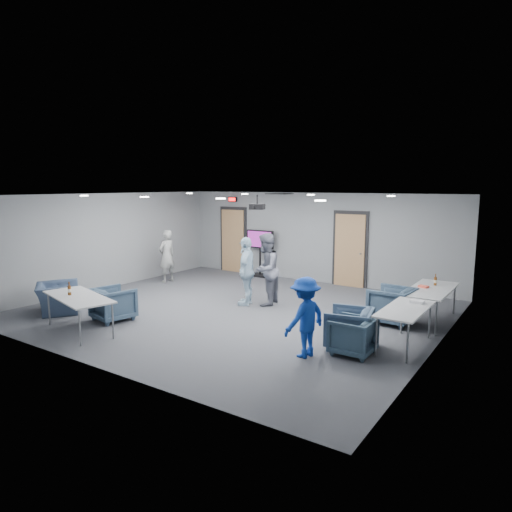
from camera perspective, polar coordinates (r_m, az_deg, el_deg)
The scene contains 29 objects.
floor at distance 10.84m, azimuth -2.53°, elevation -6.81°, with size 9.00×9.00×0.00m, color #3A3C42.
ceiling at distance 10.44m, azimuth -2.63°, elevation 7.60°, with size 9.00×9.00×0.00m, color white.
wall_back at distance 13.95m, azimuth 7.20°, elevation 2.31°, with size 9.00×0.02×2.70m, color slate.
wall_front at distance 7.76m, azimuth -20.39°, elevation -3.45°, with size 9.00×0.02×2.70m, color slate.
wall_left at distance 13.69m, azimuth -17.95°, elevation 1.82°, with size 0.02×8.00×2.70m, color slate.
wall_right at distance 8.72m, azimuth 22.02°, elevation -2.23°, with size 0.02×8.00×2.70m, color slate.
door_left at distance 15.51m, azimuth -2.86°, elevation 1.98°, with size 1.06×0.17×2.24m.
door_right at distance 13.46m, azimuth 11.66°, elevation 0.74°, with size 1.06×0.17×2.24m.
exit_sign at distance 15.39m, azimuth -2.94°, elevation 7.08°, with size 0.32×0.08×0.16m.
hvac_diffuser at distance 13.05m, azimuth 2.95°, elevation 7.79°, with size 0.60×0.60×0.03m, color black.
downlights at distance 10.44m, azimuth -2.63°, elevation 7.52°, with size 6.18×3.78×0.02m.
person_a at distance 14.08m, azimuth -11.08°, elevation -0.01°, with size 0.58×0.38×1.59m, color #959895.
person_b at distance 11.15m, azimuth 1.20°, elevation -1.68°, with size 0.86×0.67×1.78m, color slate.
person_c at distance 11.18m, azimuth -1.17°, elevation -1.89°, with size 0.99×0.41×1.68m, color silver.
person_d at distance 7.90m, azimuth 6.15°, elevation -7.60°, with size 0.90×0.52×1.39m, color #183C9D.
chair_right_a at distance 10.20m, azimuth 16.58°, elevation -5.92°, with size 0.84×0.86×0.78m, color #314356.
chair_right_b at distance 8.53m, azimuth 11.55°, elevation -8.82°, with size 0.78×0.80×0.73m, color #3B4D65.
chair_right_c at distance 8.24m, azimuth 11.97°, elevation -9.76°, with size 0.70×0.72×0.65m, color #324656.
chair_front_a at distance 10.47m, azimuth -17.40°, elevation -5.72°, with size 0.78×0.80×0.73m, color #374A5F.
chair_front_b at distance 11.57m, azimuth -23.51°, elevation -4.83°, with size 1.04×0.91×0.67m, color #35445D.
table_right_a at distance 10.51m, azimuth 20.99°, elevation -4.03°, with size 0.82×1.97×0.73m.
table_right_b at distance 8.72m, azimuth 18.16°, elevation -6.54°, with size 0.69×1.66×0.73m.
table_front_left at distance 9.83m, azimuth -21.32°, elevation -4.94°, with size 2.03×1.25×0.73m.
bottle_front at distance 9.96m, azimuth -22.29°, elevation -3.98°, with size 0.07×0.07×0.27m.
bottle_right at distance 10.86m, azimuth 21.51°, elevation -2.93°, with size 0.07×0.07×0.26m.
snack_box at distance 10.55m, azimuth 20.20°, elevation -3.60°, with size 0.20×0.13×0.04m, color #E14B38.
wrapper at distance 9.14m, azimuth 19.49°, elevation -5.40°, with size 0.23×0.16×0.05m, color silver.
tv_stand at distance 14.68m, azimuth 0.51°, elevation 0.72°, with size 0.98×0.46×1.50m.
projector at distance 11.29m, azimuth 0.14°, elevation 6.21°, with size 0.43×0.40×0.36m.
Camera 1 is at (6.19, -8.40, 2.93)m, focal length 32.00 mm.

